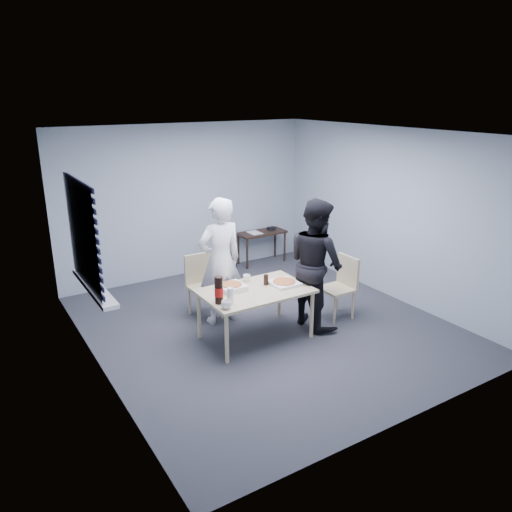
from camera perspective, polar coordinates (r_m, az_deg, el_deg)
room at (r=6.02m, az=-18.87°, el=1.45°), size 5.00×5.00×5.00m
dining_table at (r=6.41m, az=-0.06°, el=-4.39°), size 1.38×0.87×0.67m
chair_far at (r=7.17m, az=-6.21°, el=-2.82°), size 0.42×0.42×0.89m
chair_right at (r=7.17m, az=9.77°, el=-3.00°), size 0.42×0.42×0.89m
person_white at (r=6.81m, az=-4.12°, el=-0.60°), size 0.65×0.42×1.77m
person_black at (r=6.76m, az=6.83°, el=-0.83°), size 0.47×0.86×1.77m
side_table at (r=9.30m, az=0.66°, el=2.32°), size 0.91×0.40×0.60m
stool at (r=8.45m, az=-3.44°, el=-0.62°), size 0.33×0.33×0.46m
backpack at (r=8.34m, az=-3.44°, el=1.49°), size 0.32×0.23×0.45m
pizza_box_a at (r=6.39m, az=-2.80°, el=-3.54°), size 0.31×0.31×0.08m
pizza_box_b at (r=6.56m, az=3.22°, el=-3.08°), size 0.35×0.35×0.05m
mug_a at (r=5.85m, az=-3.39°, el=-5.58°), size 0.17×0.17×0.10m
mug_b at (r=6.65m, az=-1.08°, el=-2.55°), size 0.10×0.10×0.09m
cola_glass at (r=6.53m, az=1.14°, el=-2.74°), size 0.07×0.07×0.14m
soda_bottle at (r=5.95m, az=-4.27°, el=-3.96°), size 0.11×0.11×0.34m
plastic_cups at (r=5.99m, az=-2.96°, el=-4.51°), size 0.10×0.10×0.19m
rubber_band at (r=6.28m, az=3.52°, el=-4.30°), size 0.06×0.06×0.00m
papers at (r=9.20m, az=-0.15°, el=2.68°), size 0.24×0.30×0.00m
black_box at (r=9.39m, az=1.75°, el=3.16°), size 0.15×0.13×0.06m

